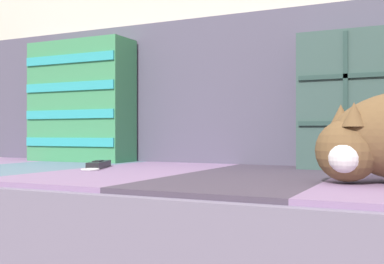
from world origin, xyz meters
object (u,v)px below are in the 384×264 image
(couch, at_px, (198,248))
(throw_pillow_striped, at_px, (81,102))
(throw_pillow_quilted, at_px, (374,100))
(game_remote_far, at_px, (98,165))

(couch, xyz_separation_m, throw_pillow_striped, (-0.56, 0.24, 0.40))
(couch, bearing_deg, throw_pillow_quilted, 30.45)
(couch, distance_m, game_remote_far, 0.36)
(throw_pillow_quilted, xyz_separation_m, game_remote_far, (-0.70, -0.25, -0.18))
(throw_pillow_quilted, height_order, game_remote_far, throw_pillow_quilted)
(throw_pillow_quilted, relative_size, throw_pillow_striped, 0.92)
(throw_pillow_quilted, bearing_deg, throw_pillow_striped, -179.97)
(couch, height_order, throw_pillow_quilted, throw_pillow_quilted)
(throw_pillow_quilted, bearing_deg, couch, -149.55)
(throw_pillow_quilted, distance_m, game_remote_far, 0.77)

